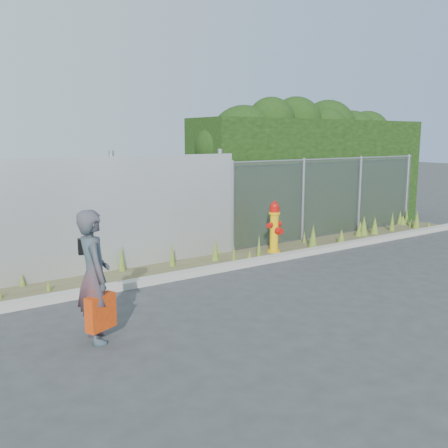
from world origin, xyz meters
TOP-DOWN VIEW (x-y plane):
  - ground at (0.00, 0.00)m, footprint 80.00×80.00m
  - curb at (0.00, 1.80)m, footprint 16.00×0.22m
  - weed_strip at (0.94, 2.46)m, footprint 16.00×1.36m
  - corrugated_fence at (-3.25, 3.01)m, footprint 8.50×0.21m
  - chainlink_fence at (4.25, 3.00)m, footprint 6.50×0.07m
  - hedge at (4.48, 4.05)m, footprint 7.45×2.00m
  - fire_hydrant at (1.73, 2.36)m, footprint 0.39×0.35m
  - woman at (-3.29, -0.03)m, footprint 0.48×0.67m
  - red_tote_bag at (-3.28, -0.18)m, footprint 0.40×0.15m
  - black_shoulder_bag at (-3.24, 0.22)m, footprint 0.27×0.11m

SIDE VIEW (x-z plane):
  - ground at x=0.00m, z-range 0.00..0.00m
  - curb at x=0.00m, z-range 0.00..0.12m
  - weed_strip at x=0.94m, z-range -0.14..0.41m
  - red_tote_bag at x=-3.28m, z-range 0.16..0.68m
  - fire_hydrant at x=1.73m, z-range -0.02..1.16m
  - woman at x=-3.29m, z-range 0.00..1.69m
  - chainlink_fence at x=4.25m, z-range 0.01..2.06m
  - corrugated_fence at x=-3.25m, z-range -0.05..2.25m
  - black_shoulder_bag at x=-3.24m, z-range 1.08..1.28m
  - hedge at x=4.48m, z-range 0.17..3.78m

